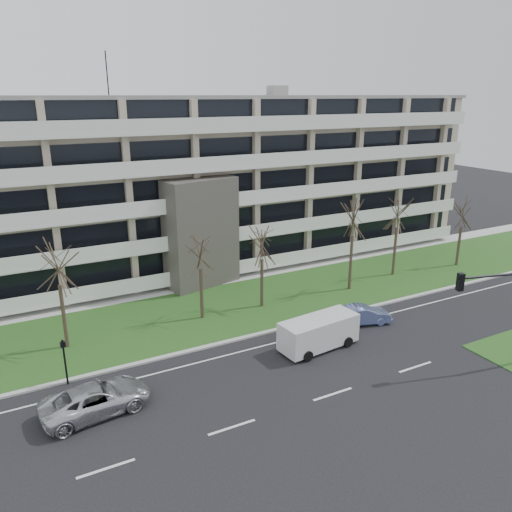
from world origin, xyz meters
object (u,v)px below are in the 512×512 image
silver_pickup (96,399)px  white_van (320,330)px  pedestrian_signal (64,356)px  blue_sedan (362,315)px  traffic_signal (507,303)px

silver_pickup → white_van: bearing=-95.1°
silver_pickup → pedestrian_signal: pedestrian_signal is taller
blue_sedan → white_van: (-4.68, -1.47, 0.56)m
silver_pickup → pedestrian_signal: size_ratio=1.98×
traffic_signal → silver_pickup: bearing=178.8°
silver_pickup → blue_sedan: silver_pickup is taller
white_van → traffic_signal: 10.95m
blue_sedan → white_van: white_van is taller
blue_sedan → white_van: size_ratio=0.74×
white_van → traffic_signal: traffic_signal is taller
silver_pickup → traffic_signal: traffic_signal is taller
blue_sedan → silver_pickup: bearing=112.6°
silver_pickup → blue_sedan: 18.64m
white_van → traffic_signal: bearing=-46.0°
traffic_signal → pedestrian_signal: 25.02m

